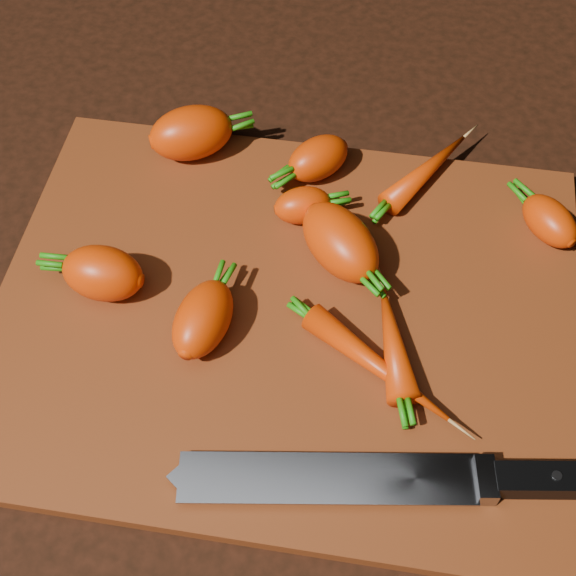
# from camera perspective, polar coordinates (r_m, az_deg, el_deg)

# --- Properties ---
(ground) EXTENTS (2.00, 2.00, 0.01)m
(ground) POSITION_cam_1_polar(r_m,az_deg,el_deg) (0.70, -0.13, -2.31)
(ground) COLOR black
(cutting_board) EXTENTS (0.50, 0.40, 0.01)m
(cutting_board) POSITION_cam_1_polar(r_m,az_deg,el_deg) (0.69, -0.13, -1.82)
(cutting_board) COLOR maroon
(cutting_board) RESTS_ON ground
(carrot_0) EXTENTS (0.10, 0.08, 0.05)m
(carrot_0) POSITION_cam_1_polar(r_m,az_deg,el_deg) (0.79, -6.89, 10.89)
(carrot_0) COLOR #D03100
(carrot_0) RESTS_ON cutting_board
(carrot_1) EXTENTS (0.07, 0.05, 0.05)m
(carrot_1) POSITION_cam_1_polar(r_m,az_deg,el_deg) (0.69, -13.04, 1.03)
(carrot_1) COLOR #D03100
(carrot_1) RESTS_ON cutting_board
(carrot_2) EXTENTS (0.10, 0.10, 0.05)m
(carrot_2) POSITION_cam_1_polar(r_m,az_deg,el_deg) (0.70, 3.74, 3.29)
(carrot_2) COLOR #D03100
(carrot_2) RESTS_ON cutting_board
(carrot_3) EXTENTS (0.06, 0.08, 0.04)m
(carrot_3) POSITION_cam_1_polar(r_m,az_deg,el_deg) (0.66, -6.07, -2.20)
(carrot_3) COLOR #D03100
(carrot_3) RESTS_ON cutting_board
(carrot_4) EXTENTS (0.07, 0.07, 0.04)m
(carrot_4) POSITION_cam_1_polar(r_m,az_deg,el_deg) (0.77, 2.15, 9.20)
(carrot_4) COLOR #D03100
(carrot_4) RESTS_ON cutting_board
(carrot_5) EXTENTS (0.06, 0.05, 0.03)m
(carrot_5) POSITION_cam_1_polar(r_m,az_deg,el_deg) (0.73, 1.06, 5.90)
(carrot_5) COLOR #D03100
(carrot_5) RESTS_ON cutting_board
(carrot_6) EXTENTS (0.07, 0.07, 0.04)m
(carrot_6) POSITION_cam_1_polar(r_m,az_deg,el_deg) (0.76, 18.11, 4.56)
(carrot_6) COLOR #D03100
(carrot_6) RESTS_ON cutting_board
(carrot_7) EXTENTS (0.09, 0.11, 0.02)m
(carrot_7) POSITION_cam_1_polar(r_m,az_deg,el_deg) (0.78, 9.86, 8.27)
(carrot_7) COLOR #D03100
(carrot_7) RESTS_ON cutting_board
(carrot_8) EXTENTS (0.13, 0.10, 0.02)m
(carrot_8) POSITION_cam_1_polar(r_m,az_deg,el_deg) (0.65, 6.35, -5.51)
(carrot_8) COLOR #D03100
(carrot_8) RESTS_ON cutting_board
(carrot_9) EXTENTS (0.05, 0.11, 0.03)m
(carrot_9) POSITION_cam_1_polar(r_m,az_deg,el_deg) (0.66, 7.47, -3.82)
(carrot_9) COLOR #D03100
(carrot_9) RESTS_ON cutting_board
(knife) EXTENTS (0.36, 0.08, 0.02)m
(knife) POSITION_cam_1_polar(r_m,az_deg,el_deg) (0.61, 4.90, -13.36)
(knife) COLOR gray
(knife) RESTS_ON cutting_board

